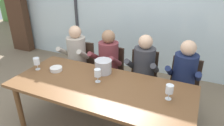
{
  "coord_description": "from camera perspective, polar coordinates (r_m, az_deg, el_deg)",
  "views": [
    {
      "loc": [
        1.01,
        -1.88,
        2.05
      ],
      "look_at": [
        0.0,
        0.35,
        0.9
      ],
      "focal_mm": 32.57,
      "sensor_mm": 36.0,
      "label": 1
    }
  ],
  "objects": [
    {
      "name": "chair_near_curtain",
      "position": [
        3.66,
        -8.71,
        -0.05
      ],
      "size": [
        0.47,
        0.47,
        0.87
      ],
      "rotation": [
        0.0,
        0.0,
        0.08
      ],
      "color": "#332319",
      "rests_on": "ground"
    },
    {
      "name": "wine_glass_center_pour",
      "position": [
        3.01,
        -20.42,
        0.35
      ],
      "size": [
        0.08,
        0.08,
        0.17
      ],
      "color": "silver",
      "rests_on": "dining_table"
    },
    {
      "name": "window_glass_panel",
      "position": [
        4.16,
        10.29,
        14.45
      ],
      "size": [
        7.45,
        0.03,
        2.6
      ],
      "primitive_type": "cube",
      "color": "silver",
      "rests_on": "ground"
    },
    {
      "name": "chair_right_of_center",
      "position": [
        3.18,
        19.34,
        -5.48
      ],
      "size": [
        0.47,
        0.47,
        0.87
      ],
      "rotation": [
        0.0,
        0.0,
        -0.08
      ],
      "color": "#332319",
      "rests_on": "ground"
    },
    {
      "name": "dining_table",
      "position": [
        2.54,
        -3.3,
        -7.6
      ],
      "size": [
        2.25,
        0.98,
        0.75
      ],
      "color": "brown",
      "rests_on": "ground"
    },
    {
      "name": "person_beige_jumper",
      "position": [
        3.53,
        -10.44,
        1.9
      ],
      "size": [
        0.48,
        0.63,
        1.19
      ],
      "rotation": [
        0.0,
        0.0,
        0.08
      ],
      "color": "#B7AD9E",
      "rests_on": "ground"
    },
    {
      "name": "ice_bucket_primary",
      "position": [
        2.74,
        -2.47,
        -0.89
      ],
      "size": [
        0.23,
        0.23,
        0.19
      ],
      "color": "#B7B7BC",
      "rests_on": "dining_table"
    },
    {
      "name": "ground",
      "position": [
        3.68,
        4.24,
        -8.76
      ],
      "size": [
        14.0,
        14.0,
        0.0
      ],
      "primitive_type": "plane",
      "color": "#847056"
    },
    {
      "name": "wine_glass_near_bucket",
      "position": [
        2.28,
        15.83,
        -7.23
      ],
      "size": [
        0.08,
        0.08,
        0.17
      ],
      "color": "silver",
      "rests_on": "dining_table"
    },
    {
      "name": "person_maroon_top",
      "position": [
        3.25,
        -1.63,
        0.2
      ],
      "size": [
        0.49,
        0.63,
        1.19
      ],
      "rotation": [
        0.0,
        0.0,
        -0.08
      ],
      "color": "brown",
      "rests_on": "ground"
    },
    {
      "name": "person_navy_polo",
      "position": [
        2.98,
        19.31,
        -3.79
      ],
      "size": [
        0.47,
        0.62,
        1.19
      ],
      "rotation": [
        0.0,
        0.0,
        -0.04
      ],
      "color": "#192347",
      "rests_on": "ground"
    },
    {
      "name": "chair_left_of_center",
      "position": [
        3.45,
        -0.72,
        -1.43
      ],
      "size": [
        0.5,
        0.5,
        0.87
      ],
      "rotation": [
        0.0,
        0.0,
        -0.14
      ],
      "color": "#332319",
      "rests_on": "ground"
    },
    {
      "name": "chair_center",
      "position": [
        3.29,
        8.71,
        -3.15
      ],
      "size": [
        0.49,
        0.49,
        0.87
      ],
      "rotation": [
        0.0,
        0.0,
        0.12
      ],
      "color": "#332319",
      "rests_on": "ground"
    },
    {
      "name": "person_charcoal_jacket",
      "position": [
        3.06,
        8.51,
        -1.77
      ],
      "size": [
        0.46,
        0.61,
        1.19
      ],
      "rotation": [
        0.0,
        0.0,
        0.01
      ],
      "color": "#38383D",
      "rests_on": "ground"
    },
    {
      "name": "hillside_vineyard",
      "position": [
        7.2,
        16.83,
        16.37
      ],
      "size": [
        13.45,
        2.4,
        2.14
      ],
      "primitive_type": "cube",
      "color": "#568942",
      "rests_on": "ground"
    },
    {
      "name": "tasting_bowl",
      "position": [
        2.93,
        -15.4,
        -1.61
      ],
      "size": [
        0.17,
        0.17,
        0.05
      ],
      "primitive_type": "cylinder",
      "color": "silver",
      "rests_on": "dining_table"
    },
    {
      "name": "window_mullion_left",
      "position": [
        4.83,
        -10.1,
        15.93
      ],
      "size": [
        0.06,
        0.06,
        2.6
      ],
      "primitive_type": "cube",
      "color": "#38383D",
      "rests_on": "ground"
    },
    {
      "name": "curtain_heavy_drape",
      "position": [
        5.85,
        -25.54,
        15.52
      ],
      "size": [
        0.56,
        0.2,
        2.6
      ],
      "primitive_type": "cube",
      "color": "#472D1E",
      "rests_on": "ground"
    },
    {
      "name": "wine_glass_by_left_taster",
      "position": [
        2.52,
        -4.07,
        -2.94
      ],
      "size": [
        0.08,
        0.08,
        0.17
      ],
      "color": "silver",
      "rests_on": "dining_table"
    }
  ]
}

